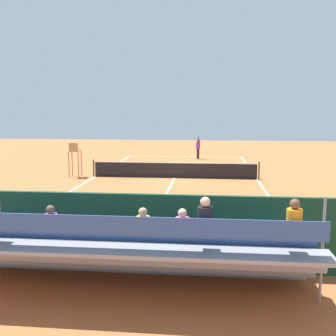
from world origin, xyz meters
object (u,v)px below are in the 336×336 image
object	(u,v)px
courtside_bench	(201,240)
tennis_racket	(189,160)
tennis_player	(198,147)
equipment_bag	(138,252)
tennis_ball_far	(203,163)
umpire_chair	(75,156)
bleacher_stand	(116,249)
tennis_ball_near	(201,163)
tennis_net	(175,170)

from	to	relation	value
courtside_bench	tennis_racket	distance (m)	22.30
tennis_player	tennis_racket	xyz separation A→B (m)	(0.77, 0.63, -1.00)
equipment_bag	tennis_ball_far	bearing A→B (deg)	-94.37
umpire_chair	courtside_bench	size ratio (longest dim) A/B	1.19
tennis_ball_far	tennis_player	bearing A→B (deg)	-80.18
umpire_chair	bleacher_stand	bearing A→B (deg)	112.16
tennis_ball_near	umpire_chair	bearing A→B (deg)	42.37
courtside_bench	tennis_racket	size ratio (longest dim) A/B	3.12
tennis_net	bleacher_stand	world-z (taller)	bleacher_stand
tennis_ball_near	tennis_net	bearing A→B (deg)	77.36
umpire_chair	equipment_bag	xyz separation A→B (m)	(-6.30, 13.10, -1.13)
bleacher_stand	tennis_player	xyz separation A→B (m)	(-1.24, -25.00, 0.03)
tennis_ball_near	tennis_racket	bearing A→B (deg)	-64.00
bleacher_stand	umpire_chair	bearing A→B (deg)	-67.84
courtside_bench	tennis_player	xyz separation A→B (m)	(0.69, -22.88, 0.46)
umpire_chair	courtside_bench	world-z (taller)	umpire_chair
bleacher_stand	tennis_player	world-z (taller)	bleacher_stand
tennis_net	tennis_player	xyz separation A→B (m)	(-1.19, -9.61, 0.51)
tennis_racket	tennis_ball_far	world-z (taller)	tennis_ball_far
equipment_bag	tennis_ball_far	size ratio (longest dim) A/B	13.64
tennis_player	tennis_net	bearing A→B (deg)	82.97
tennis_ball_far	bleacher_stand	bearing A→B (deg)	85.64
equipment_bag	tennis_net	bearing A→B (deg)	-89.59
equipment_bag	tennis_racket	distance (m)	22.38
courtside_bench	tennis_ball_near	size ratio (longest dim) A/B	27.27
tennis_player	tennis_ball_near	size ratio (longest dim) A/B	29.18
tennis_ball_near	tennis_ball_far	size ratio (longest dim) A/B	1.00
bleacher_stand	tennis_net	bearing A→B (deg)	-90.20
umpire_chair	tennis_ball_far	world-z (taller)	umpire_chair
umpire_chair	tennis_racket	distance (m)	11.47
tennis_player	equipment_bag	bearing A→B (deg)	87.29
tennis_net	equipment_bag	size ratio (longest dim) A/B	11.44
courtside_bench	equipment_bag	world-z (taller)	courtside_bench
tennis_ball_far	tennis_ball_near	bearing A→B (deg)	55.72
equipment_bag	tennis_ball_near	distance (m)	20.19
tennis_net	tennis_racket	world-z (taller)	tennis_net
bleacher_stand	courtside_bench	size ratio (longest dim) A/B	5.03
tennis_net	equipment_bag	world-z (taller)	tennis_net
tennis_net	bleacher_stand	size ratio (longest dim) A/B	1.14
tennis_racket	tennis_player	bearing A→B (deg)	-140.55
courtside_bench	tennis_racket	world-z (taller)	courtside_bench
bleacher_stand	tennis_player	distance (m)	25.04
tennis_net	tennis_racket	xyz separation A→B (m)	(-0.42, -8.98, -0.49)
equipment_bag	tennis_racket	size ratio (longest dim) A/B	1.56
tennis_net	tennis_player	size ratio (longest dim) A/B	5.35
tennis_net	bleacher_stand	bearing A→B (deg)	89.80
tennis_net	umpire_chair	distance (m)	6.26
tennis_player	tennis_racket	size ratio (longest dim) A/B	3.33
bleacher_stand	courtside_bench	distance (m)	2.90
tennis_ball_far	equipment_bag	bearing A→B (deg)	85.63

